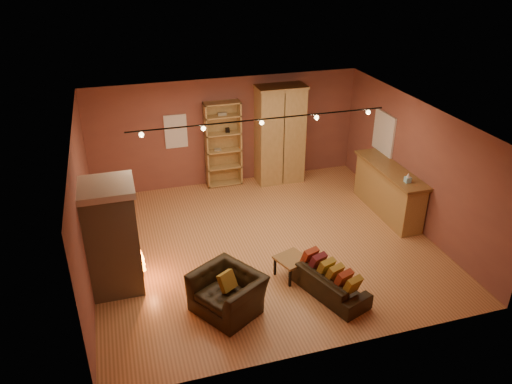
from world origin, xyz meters
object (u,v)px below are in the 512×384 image
object	(u,v)px
bar_counter	(388,190)
loveseat	(329,278)
fireplace	(113,237)
armchair	(227,287)
armoire	(280,134)
bookcase	(223,143)
coffee_table	(292,261)

from	to	relation	value
bar_counter	loveseat	bearing A→B (deg)	-136.59
fireplace	loveseat	bearing A→B (deg)	-20.17
loveseat	armchair	xyz separation A→B (m)	(-1.88, 0.09, 0.15)
bar_counter	loveseat	xyz separation A→B (m)	(-2.57, -2.43, -0.25)
armoire	armchair	size ratio (longest dim) A/B	1.93
bar_counter	armchair	bearing A→B (deg)	-152.30
bookcase	armoire	distance (m)	1.50
bookcase	loveseat	world-z (taller)	bookcase
armchair	loveseat	bearing A→B (deg)	55.51
armoire	coffee_table	xyz separation A→B (m)	(-1.18, -4.18, -0.94)
bar_counter	loveseat	distance (m)	3.54
armoire	loveseat	world-z (taller)	armoire
bar_counter	coffee_table	world-z (taller)	bar_counter
fireplace	armoire	world-z (taller)	armoire
armchair	coffee_table	xyz separation A→B (m)	(1.41, 0.60, -0.14)
loveseat	armchair	size ratio (longest dim) A/B	1.23
armoire	armchair	distance (m)	5.49
fireplace	coffee_table	size ratio (longest dim) A/B	3.04
fireplace	armoire	size ratio (longest dim) A/B	0.82
loveseat	armoire	bearing A→B (deg)	-28.18
fireplace	bar_counter	bearing A→B (deg)	9.79
bar_counter	coffee_table	xyz separation A→B (m)	(-3.04, -1.73, -0.23)
bookcase	coffee_table	distance (m)	4.47
armoire	bar_counter	size ratio (longest dim) A/B	1.07
armchair	coffee_table	world-z (taller)	armchair
fireplace	bookcase	world-z (taller)	bookcase
loveseat	coffee_table	distance (m)	0.84
bookcase	coffee_table	size ratio (longest dim) A/B	3.22
bookcase	bar_counter	size ratio (longest dim) A/B	0.93
loveseat	coffee_table	xyz separation A→B (m)	(-0.47, 0.69, 0.02)
loveseat	armchair	world-z (taller)	armchair
fireplace	armoire	distance (m)	5.63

